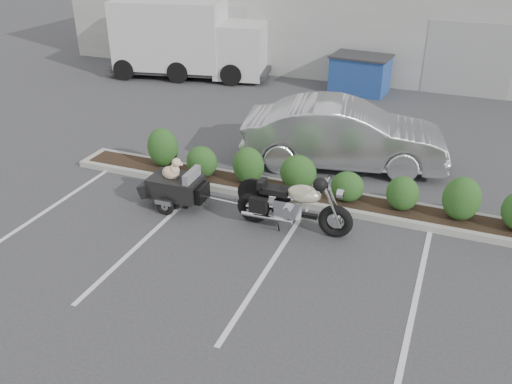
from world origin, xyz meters
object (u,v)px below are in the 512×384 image
at_px(motorcycle, 293,205).
at_px(dumpster, 360,74).
at_px(delivery_truck, 188,41).
at_px(sedan, 344,135).
at_px(pet_trailer, 175,185).

distance_m(motorcycle, dumpster, 10.26).
bearing_deg(dumpster, motorcycle, -80.24).
bearing_deg(delivery_truck, sedan, -49.93).
relative_size(motorcycle, pet_trailer, 1.26).
bearing_deg(pet_trailer, dumpster, 77.23).
bearing_deg(sedan, delivery_truck, 39.65).
bearing_deg(pet_trailer, sedan, 48.58).
relative_size(pet_trailer, dumpster, 0.90).
height_order(sedan, dumpster, sedan).
xyz_separation_m(pet_trailer, delivery_truck, (-4.89, 9.88, 0.92)).
height_order(pet_trailer, delivery_truck, delivery_truck).
distance_m(pet_trailer, delivery_truck, 11.07).
relative_size(pet_trailer, sedan, 0.39).
distance_m(sedan, delivery_truck, 10.10).
distance_m(pet_trailer, sedan, 4.67).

